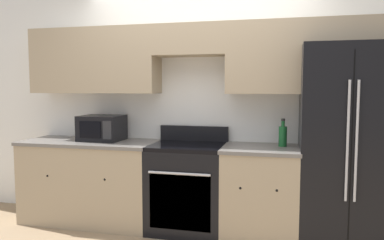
{
  "coord_description": "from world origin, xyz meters",
  "views": [
    {
      "loc": [
        0.89,
        -3.33,
        1.47
      ],
      "look_at": [
        0.0,
        0.31,
        1.14
      ],
      "focal_mm": 35.0,
      "sensor_mm": 36.0,
      "label": 1
    }
  ],
  "objects_px": {
    "microwave": "(102,128)",
    "oven_range": "(188,187)",
    "refrigerator": "(345,146)",
    "bottle": "(283,135)"
  },
  "relations": [
    {
      "from": "microwave",
      "to": "oven_range",
      "type": "bearing_deg",
      "value": -3.82
    },
    {
      "from": "refrigerator",
      "to": "microwave",
      "type": "relative_size",
      "value": 4.21
    },
    {
      "from": "microwave",
      "to": "refrigerator",
      "type": "bearing_deg",
      "value": -0.48
    },
    {
      "from": "oven_range",
      "to": "bottle",
      "type": "bearing_deg",
      "value": 5.9
    },
    {
      "from": "oven_range",
      "to": "refrigerator",
      "type": "height_order",
      "value": "refrigerator"
    },
    {
      "from": "oven_range",
      "to": "bottle",
      "type": "xyz_separation_m",
      "value": [
        0.94,
        0.1,
        0.55
      ]
    },
    {
      "from": "oven_range",
      "to": "microwave",
      "type": "xyz_separation_m",
      "value": [
        -0.98,
        0.07,
        0.58
      ]
    },
    {
      "from": "bottle",
      "to": "microwave",
      "type": "bearing_deg",
      "value": -179.07
    },
    {
      "from": "oven_range",
      "to": "bottle",
      "type": "relative_size",
      "value": 3.84
    },
    {
      "from": "refrigerator",
      "to": "bottle",
      "type": "distance_m",
      "value": 0.57
    }
  ]
}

